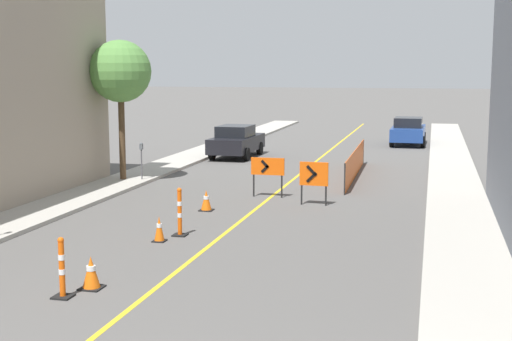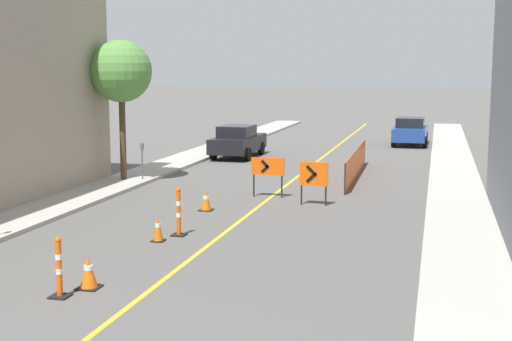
% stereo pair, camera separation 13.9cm
% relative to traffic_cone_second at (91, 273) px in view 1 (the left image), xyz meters
% --- Properties ---
extents(lane_stripe, '(0.12, 51.87, 0.01)m').
position_rel_traffic_cone_second_xyz_m(lane_stripe, '(1.25, 17.98, -0.33)').
color(lane_stripe, gold).
rests_on(lane_stripe, ground_plane).
extents(sidewalk_left, '(1.96, 51.87, 0.12)m').
position_rel_traffic_cone_second_xyz_m(sidewalk_left, '(-4.95, 17.98, -0.27)').
color(sidewalk_left, '#ADA89E').
rests_on(sidewalk_left, ground_plane).
extents(sidewalk_right, '(1.96, 51.87, 0.12)m').
position_rel_traffic_cone_second_xyz_m(sidewalk_right, '(7.45, 17.98, -0.27)').
color(sidewalk_right, '#ADA89E').
rests_on(sidewalk_right, ground_plane).
extents(traffic_cone_second, '(0.45, 0.45, 0.67)m').
position_rel_traffic_cone_second_xyz_m(traffic_cone_second, '(0.00, 0.00, 0.00)').
color(traffic_cone_second, black).
rests_on(traffic_cone_second, ground_plane).
extents(traffic_cone_third, '(0.33, 0.33, 0.66)m').
position_rel_traffic_cone_second_xyz_m(traffic_cone_third, '(-0.13, 4.01, -0.01)').
color(traffic_cone_third, black).
rests_on(traffic_cone_third, ground_plane).
extents(traffic_cone_fourth, '(0.42, 0.42, 0.64)m').
position_rel_traffic_cone_second_xyz_m(traffic_cone_fourth, '(-0.19, 8.09, -0.01)').
color(traffic_cone_fourth, black).
rests_on(traffic_cone_fourth, ground_plane).
extents(delineator_post_front, '(0.36, 0.36, 1.20)m').
position_rel_traffic_cone_second_xyz_m(delineator_post_front, '(-0.28, -0.65, 0.19)').
color(delineator_post_front, black).
rests_on(delineator_post_front, ground_plane).
extents(delineator_post_rear, '(0.36, 0.36, 1.29)m').
position_rel_traffic_cone_second_xyz_m(delineator_post_rear, '(0.16, 4.74, 0.23)').
color(delineator_post_rear, black).
rests_on(delineator_post_rear, ground_plane).
extents(arrow_barricade_primary, '(1.16, 0.08, 1.36)m').
position_rel_traffic_cone_second_xyz_m(arrow_barricade_primary, '(1.14, 10.83, 0.67)').
color(arrow_barricade_primary, '#EF560C').
rests_on(arrow_barricade_primary, ground_plane).
extents(arrow_barricade_secondary, '(0.94, 0.11, 1.41)m').
position_rel_traffic_cone_second_xyz_m(arrow_barricade_secondary, '(2.91, 9.78, 0.64)').
color(arrow_barricade_secondary, '#EF560C').
rests_on(arrow_barricade_secondary, ground_plane).
extents(safety_mesh_fence, '(0.22, 8.51, 1.12)m').
position_rel_traffic_cone_second_xyz_m(safety_mesh_fence, '(3.57, 16.08, 0.23)').
color(safety_mesh_fence, '#EF560C').
rests_on(safety_mesh_fence, ground_plane).
extents(parked_car_curb_near, '(1.94, 4.34, 1.59)m').
position_rel_traffic_cone_second_xyz_m(parked_car_curb_near, '(-2.85, 21.14, 0.47)').
color(parked_car_curb_near, black).
rests_on(parked_car_curb_near, ground_plane).
extents(parked_car_curb_mid, '(1.94, 4.33, 1.59)m').
position_rel_traffic_cone_second_xyz_m(parked_car_curb_mid, '(5.22, 29.00, 0.47)').
color(parked_car_curb_mid, navy).
rests_on(parked_car_curb_mid, ground_plane).
extents(parking_meter_far_curb, '(0.12, 0.11, 1.44)m').
position_rel_traffic_cone_second_xyz_m(parking_meter_far_curb, '(-4.31, 12.74, 0.80)').
color(parking_meter_far_curb, '#4C4C51').
rests_on(parking_meter_far_curb, sidewalk_left).
extents(street_tree_left_near, '(2.37, 2.37, 5.34)m').
position_rel_traffic_cone_second_xyz_m(street_tree_left_near, '(-5.05, 12.61, 3.91)').
color(street_tree_left_near, '#4C3823').
rests_on(street_tree_left_near, sidewalk_left).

